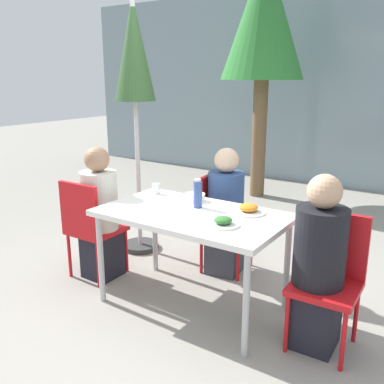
# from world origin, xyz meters

# --- Properties ---
(ground_plane) EXTENTS (24.00, 24.00, 0.00)m
(ground_plane) POSITION_xyz_m (0.00, 0.00, 0.00)
(ground_plane) COLOR gray
(building_facade) EXTENTS (10.00, 0.20, 3.00)m
(building_facade) POSITION_xyz_m (0.00, 4.32, 1.50)
(building_facade) COLOR gray
(building_facade) RESTS_ON ground
(dining_table) EXTENTS (1.33, 0.77, 0.74)m
(dining_table) POSITION_xyz_m (0.00, 0.00, 0.67)
(dining_table) COLOR white
(dining_table) RESTS_ON ground
(chair_left) EXTENTS (0.40, 0.40, 0.85)m
(chair_left) POSITION_xyz_m (-0.97, -0.09, 0.49)
(chair_left) COLOR red
(chair_left) RESTS_ON ground
(person_left) EXTENTS (0.30, 0.30, 1.13)m
(person_left) POSITION_xyz_m (-0.92, -0.01, 0.54)
(person_left) COLOR black
(person_left) RESTS_ON ground
(chair_right) EXTENTS (0.41, 0.41, 0.85)m
(chair_right) POSITION_xyz_m (0.96, 0.11, 0.49)
(chair_right) COLOR red
(chair_right) RESTS_ON ground
(person_right) EXTENTS (0.32, 0.32, 1.12)m
(person_right) POSITION_xyz_m (0.92, 0.03, 0.53)
(person_right) COLOR black
(person_right) RESTS_ON ground
(chair_far) EXTENTS (0.45, 0.45, 0.85)m
(chair_far) POSITION_xyz_m (-0.17, 0.68, 0.49)
(chair_far) COLOR red
(chair_far) RESTS_ON ground
(person_far) EXTENTS (0.31, 0.31, 1.10)m
(person_far) POSITION_xyz_m (-0.08, 0.64, 0.53)
(person_far) COLOR #383842
(person_far) RESTS_ON ground
(closed_umbrella) EXTENTS (0.37, 0.37, 2.36)m
(closed_umbrella) POSITION_xyz_m (-1.04, 0.63, 1.79)
(closed_umbrella) COLOR #333333
(closed_umbrella) RESTS_ON ground
(plate_0) EXTENTS (0.24, 0.24, 0.07)m
(plate_0) POSITION_xyz_m (0.34, 0.21, 0.76)
(plate_0) COLOR white
(plate_0) RESTS_ON dining_table
(plate_1) EXTENTS (0.22, 0.22, 0.06)m
(plate_1) POSITION_xyz_m (0.32, -0.12, 0.76)
(plate_1) COLOR white
(plate_1) RESTS_ON dining_table
(bottle) EXTENTS (0.06, 0.06, 0.22)m
(bottle) POSITION_xyz_m (-0.03, 0.12, 0.84)
(bottle) COLOR #334C8E
(bottle) RESTS_ON dining_table
(drinking_cup) EXTENTS (0.07, 0.07, 0.09)m
(drinking_cup) POSITION_xyz_m (-0.52, 0.25, 0.78)
(drinking_cup) COLOR white
(drinking_cup) RESTS_ON dining_table
(salad_bowl) EXTENTS (0.16, 0.16, 0.06)m
(salad_bowl) POSITION_xyz_m (-0.14, 0.25, 0.76)
(salad_bowl) COLOR white
(salad_bowl) RESTS_ON dining_table
(tree_behind_left) EXTENTS (1.11, 1.11, 3.26)m
(tree_behind_left) POSITION_xyz_m (-0.93, 3.09, 2.39)
(tree_behind_left) COLOR brown
(tree_behind_left) RESTS_ON ground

